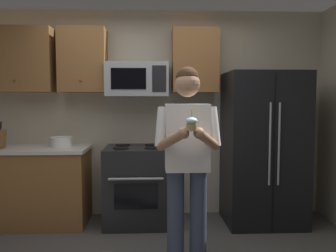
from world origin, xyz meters
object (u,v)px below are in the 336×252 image
object	(u,v)px
refrigerator	(263,148)
bowl_large_white	(61,142)
cupcake	(192,124)
microwave	(137,80)
oven_range	(137,185)
person	(187,155)

from	to	relation	value
refrigerator	bowl_large_white	distance (m)	2.41
cupcake	microwave	bearing A→B (deg)	107.44
oven_range	bowl_large_white	distance (m)	1.04
oven_range	refrigerator	xyz separation A→B (m)	(1.50, -0.04, 0.44)
refrigerator	bowl_large_white	size ratio (longest dim) A/B	7.02
oven_range	bowl_large_white	size ratio (longest dim) A/B	3.63
person	cupcake	bearing A→B (deg)	-90.00
oven_range	person	world-z (taller)	person
refrigerator	oven_range	bearing A→B (deg)	178.50
microwave	person	bearing A→B (deg)	-68.23
microwave	bowl_large_white	distance (m)	1.17
microwave	cupcake	bearing A→B (deg)	-72.56
oven_range	cupcake	size ratio (longest dim) A/B	5.36
refrigerator	cupcake	xyz separation A→B (m)	(-1.02, -1.38, 0.39)
microwave	cupcake	distance (m)	1.67
microwave	refrigerator	world-z (taller)	microwave
person	cupcake	distance (m)	0.44
refrigerator	bowl_large_white	bearing A→B (deg)	177.63
oven_range	refrigerator	size ratio (longest dim) A/B	0.52
microwave	bowl_large_white	bearing A→B (deg)	-176.26
cupcake	refrigerator	bearing A→B (deg)	53.73
refrigerator	person	world-z (taller)	refrigerator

